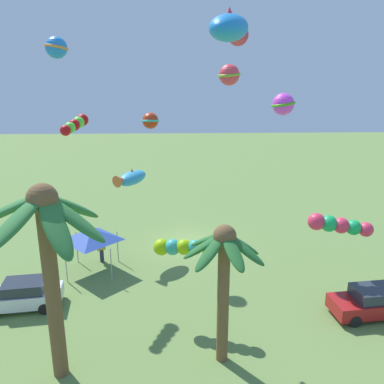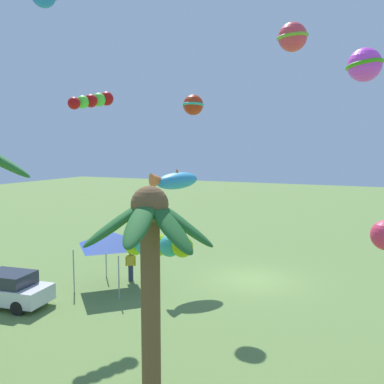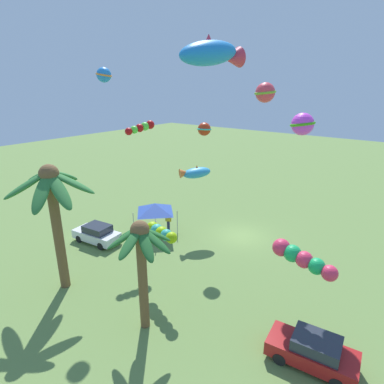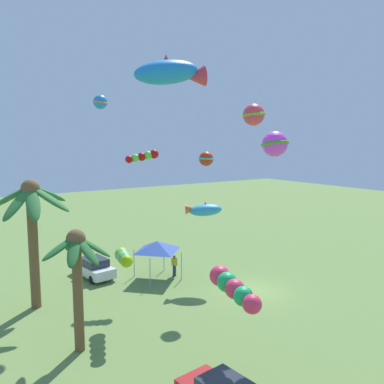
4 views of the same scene
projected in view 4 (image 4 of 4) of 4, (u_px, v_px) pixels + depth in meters
The scene contains 15 objects.
ground_plane at pixel (253, 291), 27.21m from camera, with size 120.00×120.00×0.00m, color olive.
palm_tree_0 at pixel (77, 262), 18.95m from camera, with size 3.29×3.42×6.07m.
palm_tree_1 at pixel (32, 212), 23.85m from camera, with size 4.93×4.91×7.95m.
parked_car_0 at pixel (94, 268), 29.90m from camera, with size 4.09×2.18×1.51m.
spectator_0 at pixel (174, 265), 30.22m from camera, with size 0.51×0.37×1.59m.
festival_tent at pixel (157, 246), 29.47m from camera, with size 2.86×2.86×2.85m.
kite_tube_0 at pixel (143, 156), 28.28m from camera, with size 1.09×2.34×0.96m.
kite_ball_1 at pixel (100, 102), 25.84m from camera, with size 1.40×1.40×0.92m.
kite_ball_2 at pixel (254, 115), 22.41m from camera, with size 1.89×1.89×1.23m.
kite_fish_3 at pixel (170, 73), 19.95m from camera, with size 2.71×3.97×1.64m.
kite_ball_4 at pixel (275, 144), 19.45m from camera, with size 1.49×1.48×1.25m.
kite_tube_5 at pixel (124, 257), 22.14m from camera, with size 2.87×1.38×0.98m.
kite_tube_6 at pixel (233, 287), 16.15m from camera, with size 3.27×1.17×1.15m.
kite_ball_7 at pixel (206, 159), 26.69m from camera, with size 1.15×1.16×0.98m.
kite_fish_8 at pixel (203, 210), 28.79m from camera, with size 2.37×2.78×1.16m.
Camera 4 is at (-19.42, 17.96, 10.20)m, focal length 37.15 mm.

